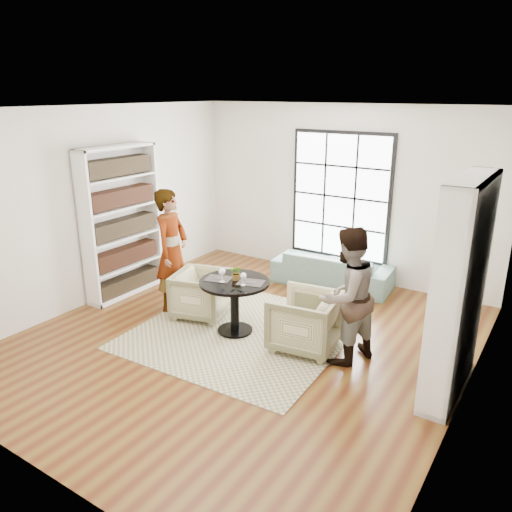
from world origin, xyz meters
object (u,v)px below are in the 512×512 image
Objects in this scene: flower_centerpiece at (237,273)px; wine_glass_left at (222,272)px; pedestal_table at (235,295)px; sofa at (332,269)px; armchair_left at (202,294)px; armchair_right at (305,321)px; wine_glass_right at (243,276)px; person_left at (172,250)px; person_right at (347,296)px.

wine_glass_left is at bearing -124.10° from flower_centerpiece.
flower_centerpiece is (0.12, 0.17, -0.04)m from wine_glass_left.
sofa is at bearing 80.58° from pedestal_table.
armchair_left is at bearing 170.65° from flower_centerpiece.
armchair_right is (1.01, 0.13, -0.17)m from pedestal_table.
flower_centerpiece reaches higher than wine_glass_right.
pedestal_table reaches higher than armchair_left.
pedestal_table is at bearing -118.45° from armchair_left.
armchair_left is at bearing 154.26° from wine_glass_left.
person_left is 2.82m from person_right.
pedestal_table is at bearing 50.07° from wine_glass_left.
wine_glass_right is at bearing -119.90° from armchair_left.
armchair_left reaches higher than sofa.
sofa is 2.56m from person_right.
sofa is 9.56× the size of flower_centerpiece.
pedestal_table is 1.25× the size of armchair_left.
person_left is 10.54× the size of wine_glass_right.
armchair_left is 0.41× the size of person_left.
armchair_right is 1.26m from wine_glass_left.
armchair_right reaches higher than armchair_left.
person_right reaches higher than wine_glass_right.
armchair_right is at bearing 7.19° from pedestal_table.
sofa is at bearing -50.39° from person_left.
person_right is at bearing 3.16° from flower_centerpiece.
wine_glass_left is 1.13× the size of wine_glass_right.
wine_glass_right reaches higher than armchair_right.
person_left is (-0.55, 0.00, 0.58)m from armchair_left.
sofa is at bearing 78.62° from wine_glass_left.
wine_glass_left is (-0.49, -2.46, 0.61)m from sofa.
person_left is at bearing -98.51° from armchair_right.
sofa is 2.48m from wine_glass_right.
person_left is 9.29× the size of wine_glass_left.
armchair_left is at bearing -103.21° from person_left.
wine_glass_left is at bearing -117.33° from person_left.
pedestal_table is at bearing 75.97° from sofa.
flower_centerpiece is at bearing 79.65° from pedestal_table.
person_left is at bearing 74.26° from armchair_left.
pedestal_table is 0.48× the size of sofa.
pedestal_table reaches higher than sofa.
armchair_left is 3.84× the size of wine_glass_left.
sofa is 2.79m from person_left.
armchair_right is 2.34m from person_left.
sofa is at bearing -132.09° from person_right.
wine_glass_right is at bearing 11.60° from wine_glass_left.
wine_glass_left is (-0.11, -0.13, 0.35)m from pedestal_table.
flower_centerpiece is (1.27, -0.12, -0.06)m from person_left.
person_right reaches higher than wine_glass_left.
person_right is (2.82, -0.03, -0.07)m from person_left.
flower_centerpiece is at bearing -67.06° from person_right.
armchair_left is 4.35× the size of wine_glass_right.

